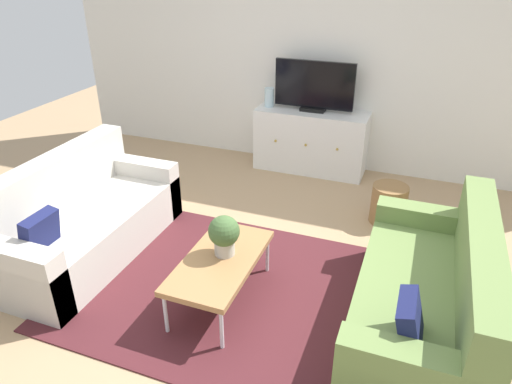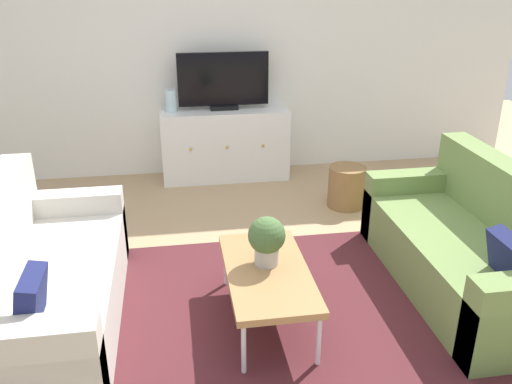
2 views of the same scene
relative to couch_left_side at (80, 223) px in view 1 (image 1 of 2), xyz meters
name	(u,v)px [view 1 (image 1 of 2)]	position (x,y,z in m)	size (l,w,h in m)	color
ground_plane	(240,279)	(1.44, 0.10, -0.28)	(10.00, 10.00, 0.00)	tan
wall_back	(324,51)	(1.44, 2.65, 1.07)	(6.40, 0.12, 2.70)	silver
area_rug	(232,290)	(1.44, -0.05, -0.28)	(2.50, 1.90, 0.01)	#4C1E23
couch_left_side	(80,223)	(0.00, 0.00, 0.00)	(0.81, 1.75, 0.85)	beige
couch_right_side	(432,302)	(2.87, 0.00, 0.00)	(0.81, 1.75, 0.85)	olive
coffee_table	(220,262)	(1.40, -0.17, 0.06)	(0.50, 0.98, 0.38)	#A37547
potted_plant	(224,234)	(1.41, -0.10, 0.27)	(0.23, 0.23, 0.31)	#B7B2A8
tv_console	(311,141)	(1.41, 2.37, 0.08)	(1.29, 0.47, 0.73)	white
flat_screen_tv	(314,87)	(1.41, 2.39, 0.73)	(0.91, 0.16, 0.57)	black
glass_vase	(269,97)	(0.88, 2.37, 0.55)	(0.11, 0.11, 0.22)	silver
wicker_basket	(389,204)	(2.44, 1.45, -0.09)	(0.34, 0.34, 0.38)	olive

